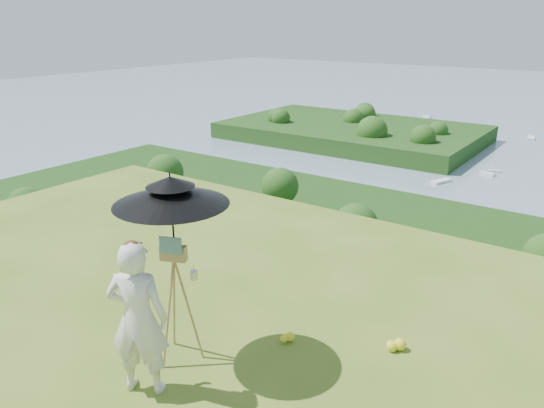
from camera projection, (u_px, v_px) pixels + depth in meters
The scene contains 6 objects.
peninsula at pixel (352, 124), 174.31m from camera, with size 90.00×60.00×12.00m, color #11340E, non-canonical shape.
slope_trees at pixel (539, 306), 36.29m from camera, with size 110.00×50.00×6.00m, color #274E17, non-canonical shape.
painter at pixel (138, 319), 5.10m from camera, with size 0.59×0.39×1.62m, color beige.
field_easel at pixel (176, 298), 5.64m from camera, with size 0.55×0.55×1.45m, color #9F6E43, non-canonical shape.
sun_umbrella at pixel (172, 216), 5.36m from camera, with size 1.18×1.18×0.91m, color black, non-canonical shape.
painter_cap at pixel (131, 246), 4.84m from camera, with size 0.19×0.22×0.10m, color #C86E7F, non-canonical shape.
Camera 1 is at (3.53, -1.69, 3.53)m, focal length 35.00 mm.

